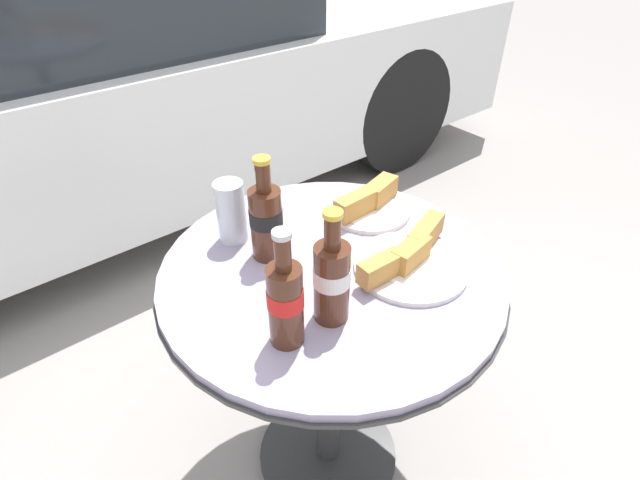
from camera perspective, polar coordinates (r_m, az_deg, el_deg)
ground_plane at (r=1.65m, az=0.89°, el=-23.27°), size 30.00×30.00×0.00m
bistro_table at (r=1.19m, az=1.14°, el=-9.12°), size 0.75×0.75×0.74m
cola_bottle_left at (r=0.86m, az=-3.98°, el=-6.94°), size 0.06×0.06×0.24m
cola_bottle_right at (r=0.91m, az=1.35°, el=-4.41°), size 0.07×0.07×0.24m
cola_bottle_center at (r=1.07m, az=-6.18°, el=2.35°), size 0.07×0.07×0.24m
drinking_glass at (r=1.14m, az=-10.10°, el=2.91°), size 0.07×0.07×0.15m
lunch_plate_near at (r=1.09m, az=10.19°, el=-2.12°), size 0.28×0.24×0.06m
lunch_plate_far at (r=1.25m, az=5.57°, el=4.12°), size 0.21×0.21×0.07m
parked_car at (r=2.77m, az=-24.43°, el=16.05°), size 4.34×1.65×1.24m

